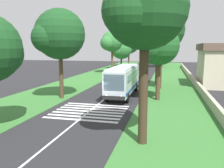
% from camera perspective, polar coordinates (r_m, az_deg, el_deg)
% --- Properties ---
extents(ground, '(160.00, 160.00, 0.00)m').
position_cam_1_polar(ground, '(25.51, -3.24, -4.84)').
color(ground, '#262628').
extents(grass_verge_left, '(120.00, 8.00, 0.04)m').
position_cam_1_polar(grass_verge_left, '(42.10, -8.11, 0.56)').
color(grass_verge_left, '#387533').
rests_on(grass_verge_left, ground).
extents(grass_verge_right, '(120.00, 8.00, 0.04)m').
position_cam_1_polar(grass_verge_right, '(39.22, 14.79, -0.25)').
color(grass_verge_right, '#387533').
rests_on(grass_verge_right, ground).
extents(centre_line, '(110.00, 0.16, 0.01)m').
position_cam_1_polar(centre_line, '(39.85, 2.93, 0.15)').
color(centre_line, silver).
rests_on(centre_line, ground).
extents(coach_bus, '(11.16, 2.62, 3.73)m').
position_cam_1_polar(coach_bus, '(29.45, 2.85, 1.26)').
color(coach_bus, silver).
rests_on(coach_bus, ground).
extents(zebra_crossing, '(5.85, 6.80, 0.01)m').
position_cam_1_polar(zebra_crossing, '(22.56, -5.58, -6.70)').
color(zebra_crossing, silver).
rests_on(zebra_crossing, ground).
extents(trailing_car_0, '(4.30, 1.78, 1.43)m').
position_cam_1_polar(trailing_car_0, '(45.86, 6.49, 2.08)').
color(trailing_car_0, '#B21E1E').
rests_on(trailing_car_0, ground).
extents(trailing_car_1, '(4.30, 1.78, 1.43)m').
position_cam_1_polar(trailing_car_1, '(56.23, 3.92, 3.37)').
color(trailing_car_1, gray).
rests_on(trailing_car_1, ground).
extents(trailing_car_2, '(4.30, 1.78, 1.43)m').
position_cam_1_polar(trailing_car_2, '(63.89, 5.21, 4.01)').
color(trailing_car_2, navy).
rests_on(trailing_car_2, ground).
extents(roadside_tree_left_1, '(6.21, 4.99, 10.00)m').
position_cam_1_polar(roadside_tree_left_1, '(55.64, -0.10, 10.24)').
color(roadside_tree_left_1, brown).
rests_on(roadside_tree_left_1, grass_verge_left).
extents(roadside_tree_left_2, '(6.85, 5.88, 10.50)m').
position_cam_1_polar(roadside_tree_left_2, '(28.36, -12.76, 11.49)').
color(roadside_tree_left_2, '#4C3826').
rests_on(roadside_tree_left_2, grass_verge_left).
extents(roadside_tree_left_3, '(8.74, 7.12, 11.20)m').
position_cam_1_polar(roadside_tree_left_3, '(76.81, 4.03, 9.91)').
color(roadside_tree_left_3, brown).
rests_on(roadside_tree_left_3, grass_verge_left).
extents(roadside_tree_left_4, '(7.15, 6.18, 8.93)m').
position_cam_1_polar(roadside_tree_left_4, '(67.73, 2.18, 8.61)').
color(roadside_tree_left_4, '#4C3826').
rests_on(roadside_tree_left_4, grass_verge_left).
extents(roadside_tree_right_0, '(5.10, 4.53, 8.55)m').
position_cam_1_polar(roadside_tree_right_0, '(27.07, 11.30, 9.03)').
color(roadside_tree_right_0, '#4C3826').
rests_on(roadside_tree_right_0, grass_verge_right).
extents(roadside_tree_right_1, '(8.33, 7.34, 10.67)m').
position_cam_1_polar(roadside_tree_right_1, '(87.19, 12.47, 9.21)').
color(roadside_tree_right_1, '#3D2D1E').
rests_on(roadside_tree_right_1, grass_verge_right).
extents(roadside_tree_right_2, '(6.04, 5.04, 10.88)m').
position_cam_1_polar(roadside_tree_right_2, '(14.55, 7.76, 17.36)').
color(roadside_tree_right_2, '#3D2D1E').
rests_on(roadside_tree_right_2, grass_verge_right).
extents(roadside_tree_right_3, '(7.82, 6.47, 11.89)m').
position_cam_1_polar(roadside_tree_right_3, '(35.05, 11.84, 12.71)').
color(roadside_tree_right_3, '#4C3826').
rests_on(roadside_tree_right_3, grass_verge_right).
extents(roadside_tree_right_4, '(7.69, 6.31, 10.01)m').
position_cam_1_polar(roadside_tree_right_4, '(74.38, 12.15, 9.18)').
color(roadside_tree_right_4, brown).
rests_on(roadside_tree_right_4, grass_verge_right).
extents(utility_pole, '(0.24, 1.40, 7.71)m').
position_cam_1_polar(utility_pole, '(39.33, 10.82, 5.79)').
color(utility_pole, '#473828').
rests_on(utility_pole, grass_verge_right).
extents(roadside_wall, '(70.00, 0.40, 1.02)m').
position_cam_1_polar(roadside_wall, '(44.31, 19.08, 1.26)').
color(roadside_wall, '#B2A893').
rests_on(roadside_wall, grass_verge_right).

